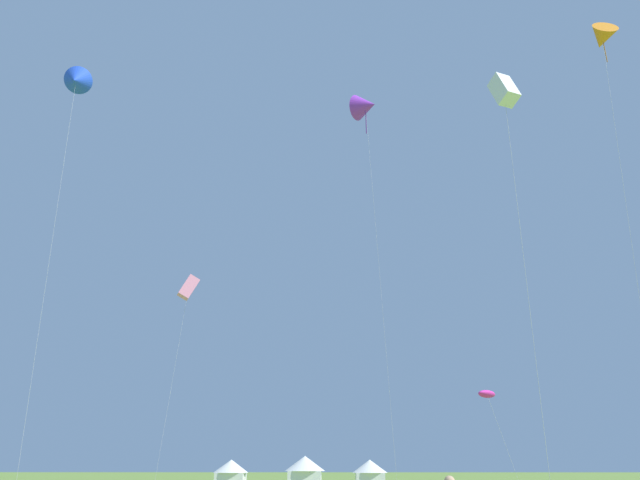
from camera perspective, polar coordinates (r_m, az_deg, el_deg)
kite_orange_delta at (r=50.70m, az=25.36°, el=17.07°), size 3.45×2.93×32.56m
kite_blue_delta at (r=58.07m, az=-22.26°, el=13.94°), size 3.42×4.10×35.07m
kite_pink_box at (r=65.90m, az=-12.44°, el=-4.46°), size 2.49×3.39×21.24m
kite_white_box at (r=33.70m, az=17.16°, el=13.45°), size 1.44×1.77×21.37m
kite_purple_delta at (r=64.01m, az=4.37°, el=12.63°), size 3.76×3.75×38.62m
kite_magenta_parafoil at (r=48.66m, az=15.64°, el=-13.99°), size 2.86×2.28×7.40m
festival_tent_right at (r=72.93m, az=-8.50°, el=-20.93°), size 3.97×3.97×2.58m
festival_tent_center at (r=72.03m, az=-1.45°, el=-20.97°), size 4.57×4.57×2.97m
festival_tent_left at (r=72.04m, az=4.78°, el=-21.09°), size 3.96×3.96×2.57m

